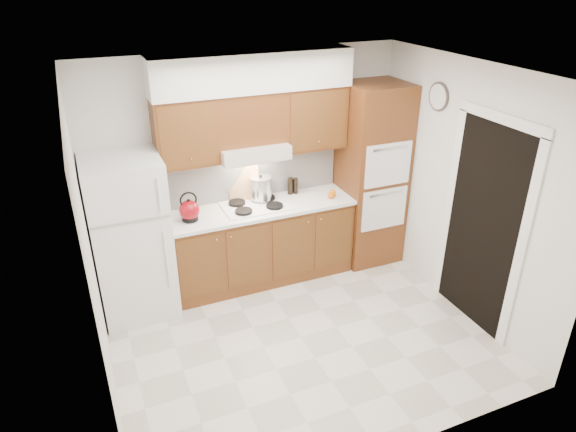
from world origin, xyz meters
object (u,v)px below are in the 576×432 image
at_px(fridge, 131,238).
at_px(oven_cabinet, 371,175).
at_px(stock_pot, 261,188).
at_px(kettle, 189,210).

bearing_deg(fridge, oven_cabinet, 0.70).
bearing_deg(stock_pot, fridge, -172.62).
bearing_deg(oven_cabinet, kettle, -179.35).
xyz_separation_m(oven_cabinet, stock_pot, (-1.35, 0.16, -0.00)).
bearing_deg(oven_cabinet, fridge, -179.30).
bearing_deg(kettle, oven_cabinet, 0.44).
relative_size(fridge, kettle, 7.90).
height_order(fridge, kettle, fridge).
xyz_separation_m(oven_cabinet, kettle, (-2.22, -0.03, -0.04)).
distance_m(fridge, stock_pot, 1.52).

